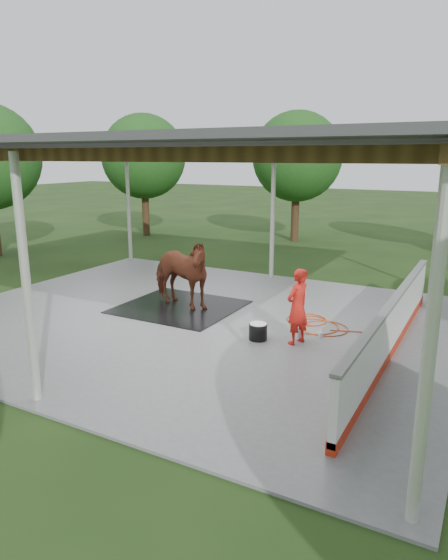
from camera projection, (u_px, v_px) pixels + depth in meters
The scene contains 12 objects.
ground at pixel (193, 320), 12.01m from camera, with size 100.00×100.00×0.00m, color #1E3814.
concrete_slab at pixel (193, 319), 12.00m from camera, with size 12.00×10.00×0.05m, color slate.
pavilion_structure at pixel (191, 150), 11.05m from camera, with size 12.60×10.60×4.05m.
dasher_board at pixel (393, 327), 9.72m from camera, with size 0.16×8.00×1.15m.
tree_belt at pixel (222, 158), 11.72m from camera, with size 28.00×28.00×5.80m.
rubber_mat at pixel (180, 307), 12.82m from camera, with size 2.89×2.71×0.02m, color black.
horse at pixel (179, 273), 12.61m from camera, with size 0.96×2.11×1.79m, color brown.
handler at pixel (297, 307), 10.17m from camera, with size 0.58×0.38×1.59m, color red.
wash_bucket at pixel (258, 331), 10.53m from camera, with size 0.39×0.39×0.36m.
soap_bottle_a at pixel (300, 333), 10.49m from camera, with size 0.13×0.13×0.33m, color silver.
soap_bottle_b at pixel (320, 334), 10.67m from camera, with size 0.08×0.08×0.18m, color #338CD8.
hose_coil at pixel (315, 325), 11.47m from camera, with size 2.61×1.40×0.02m.
Camera 1 is at (6.12, -9.66, 3.84)m, focal length 32.00 mm.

